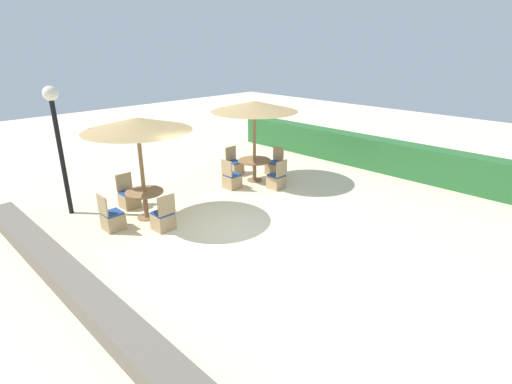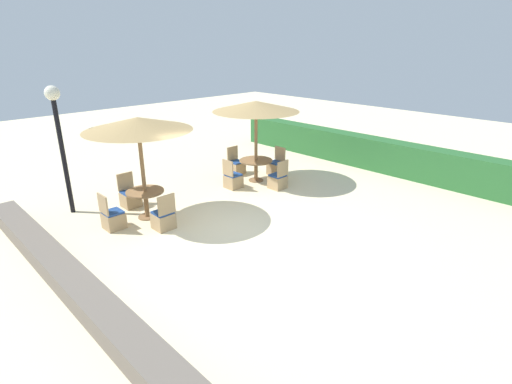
{
  "view_description": "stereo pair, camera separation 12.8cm",
  "coord_description": "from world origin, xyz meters",
  "px_view_note": "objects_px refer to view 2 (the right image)",
  "views": [
    {
      "loc": [
        6.36,
        -5.78,
        4.33
      ],
      "look_at": [
        0.0,
        0.6,
        0.9
      ],
      "focal_mm": 28.0,
      "sensor_mm": 36.0,
      "label": 1
    },
    {
      "loc": [
        6.45,
        -5.69,
        4.33
      ],
      "look_at": [
        0.0,
        0.6,
        0.9
      ],
      "focal_mm": 28.0,
      "sensor_mm": 36.0,
      "label": 2
    }
  ],
  "objects_px": {
    "round_table_front_left": "(146,197)",
    "patio_chair_back_left_south": "(233,180)",
    "patio_chair_back_left_west": "(236,166)",
    "patio_chair_front_left_south": "(113,218)",
    "patio_chair_front_left_east": "(164,219)",
    "parasol_back_left": "(256,106)",
    "parasol_front_left": "(138,124)",
    "round_table_back_left": "(256,164)",
    "patio_chair_front_left_west": "(130,197)",
    "lamp_post": "(58,125)",
    "patio_chair_back_left_north": "(276,167)",
    "patio_chair_back_left_east": "(278,180)"
  },
  "relations": [
    {
      "from": "patio_chair_back_left_north",
      "to": "parasol_front_left",
      "type": "relative_size",
      "value": 0.35
    },
    {
      "from": "patio_chair_back_left_south",
      "to": "patio_chair_front_left_west",
      "type": "xyz_separation_m",
      "value": [
        -0.86,
        -3.02,
        0.0
      ]
    },
    {
      "from": "patio_chair_back_left_south",
      "to": "patio_chair_back_left_east",
      "type": "bearing_deg",
      "value": 43.41
    },
    {
      "from": "round_table_front_left",
      "to": "patio_chair_front_left_east",
      "type": "distance_m",
      "value": 0.94
    },
    {
      "from": "lamp_post",
      "to": "patio_chair_back_left_east",
      "type": "xyz_separation_m",
      "value": [
        2.62,
        5.3,
        -2.09
      ]
    },
    {
      "from": "round_table_back_left",
      "to": "patio_chair_back_left_south",
      "type": "relative_size",
      "value": 1.16
    },
    {
      "from": "patio_chair_back_left_west",
      "to": "patio_chair_front_left_east",
      "type": "bearing_deg",
      "value": 25.71
    },
    {
      "from": "patio_chair_back_left_east",
      "to": "patio_chair_back_left_south",
      "type": "bearing_deg",
      "value": 133.41
    },
    {
      "from": "patio_chair_back_left_north",
      "to": "patio_chair_front_left_west",
      "type": "relative_size",
      "value": 1.0
    },
    {
      "from": "patio_chair_front_left_east",
      "to": "parasol_back_left",
      "type": "bearing_deg",
      "value": 13.64
    },
    {
      "from": "lamp_post",
      "to": "patio_chair_front_left_south",
      "type": "xyz_separation_m",
      "value": [
        1.73,
        0.33,
        -2.09
      ]
    },
    {
      "from": "parasol_back_left",
      "to": "patio_chair_back_left_east",
      "type": "relative_size",
      "value": 2.91
    },
    {
      "from": "parasol_back_left",
      "to": "patio_chair_back_left_east",
      "type": "distance_m",
      "value": 2.38
    },
    {
      "from": "round_table_back_left",
      "to": "patio_chair_front_left_west",
      "type": "height_order",
      "value": "patio_chair_front_left_west"
    },
    {
      "from": "patio_chair_front_left_east",
      "to": "patio_chair_front_left_west",
      "type": "bearing_deg",
      "value": 86.76
    },
    {
      "from": "patio_chair_back_left_south",
      "to": "round_table_front_left",
      "type": "distance_m",
      "value": 3.09
    },
    {
      "from": "round_table_back_left",
      "to": "patio_chair_front_left_south",
      "type": "bearing_deg",
      "value": -88.6
    },
    {
      "from": "parasol_front_left",
      "to": "patio_chair_front_left_east",
      "type": "bearing_deg",
      "value": -3.43
    },
    {
      "from": "patio_chair_back_left_north",
      "to": "parasol_back_left",
      "type": "bearing_deg",
      "value": 90.03
    },
    {
      "from": "patio_chair_back_left_east",
      "to": "lamp_post",
      "type": "bearing_deg",
      "value": 153.75
    },
    {
      "from": "parasol_back_left",
      "to": "round_table_front_left",
      "type": "xyz_separation_m",
      "value": [
        0.11,
        -4.07,
        -1.86
      ]
    },
    {
      "from": "lamp_post",
      "to": "round_table_front_left",
      "type": "relative_size",
      "value": 3.45
    },
    {
      "from": "patio_chair_back_left_south",
      "to": "patio_chair_back_left_west",
      "type": "bearing_deg",
      "value": 133.99
    },
    {
      "from": "patio_chair_back_left_east",
      "to": "parasol_back_left",
      "type": "bearing_deg",
      "value": 88.19
    },
    {
      "from": "parasol_front_left",
      "to": "round_table_front_left",
      "type": "distance_m",
      "value": 1.89
    },
    {
      "from": "lamp_post",
      "to": "round_table_front_left",
      "type": "height_order",
      "value": "lamp_post"
    },
    {
      "from": "parasol_back_left",
      "to": "patio_chair_front_left_south",
      "type": "relative_size",
      "value": 2.91
    },
    {
      "from": "round_table_back_left",
      "to": "lamp_post",
      "type": "bearing_deg",
      "value": -106.72
    },
    {
      "from": "patio_chair_front_left_west",
      "to": "parasol_front_left",
      "type": "bearing_deg",
      "value": 86.93
    },
    {
      "from": "round_table_front_left",
      "to": "patio_chair_back_left_south",
      "type": "bearing_deg",
      "value": 92.19
    },
    {
      "from": "round_table_back_left",
      "to": "patio_chair_back_left_east",
      "type": "bearing_deg",
      "value": -1.81
    },
    {
      "from": "patio_chair_back_left_south",
      "to": "parasol_front_left",
      "type": "xyz_separation_m",
      "value": [
        0.12,
        -3.07,
        2.18
      ]
    },
    {
      "from": "parasol_back_left",
      "to": "patio_chair_back_left_north",
      "type": "distance_m",
      "value": 2.36
    },
    {
      "from": "parasol_back_left",
      "to": "patio_chair_back_left_west",
      "type": "distance_m",
      "value": 2.38
    },
    {
      "from": "patio_chair_back_left_north",
      "to": "patio_chair_front_left_east",
      "type": "relative_size",
      "value": 1.0
    },
    {
      "from": "lamp_post",
      "to": "round_table_front_left",
      "type": "xyz_separation_m",
      "value": [
        1.71,
        1.26,
        -1.79
      ]
    },
    {
      "from": "round_table_front_left",
      "to": "patio_chair_front_left_west",
      "type": "xyz_separation_m",
      "value": [
        -0.98,
        0.05,
        -0.3
      ]
    },
    {
      "from": "round_table_front_left",
      "to": "patio_chair_front_left_east",
      "type": "relative_size",
      "value": 1.03
    },
    {
      "from": "parasol_back_left",
      "to": "parasol_front_left",
      "type": "bearing_deg",
      "value": -88.48
    },
    {
      "from": "lamp_post",
      "to": "parasol_back_left",
      "type": "distance_m",
      "value": 5.57
    },
    {
      "from": "patio_chair_front_left_west",
      "to": "patio_chair_front_left_south",
      "type": "relative_size",
      "value": 1.0
    },
    {
      "from": "patio_chair_back_left_north",
      "to": "round_table_front_left",
      "type": "bearing_deg",
      "value": 91.23
    },
    {
      "from": "parasol_back_left",
      "to": "patio_chair_back_left_east",
      "type": "height_order",
      "value": "parasol_back_left"
    },
    {
      "from": "patio_chair_front_left_east",
      "to": "patio_chair_front_left_south",
      "type": "distance_m",
      "value": 1.24
    },
    {
      "from": "lamp_post",
      "to": "parasol_front_left",
      "type": "height_order",
      "value": "lamp_post"
    },
    {
      "from": "patio_chair_front_left_east",
      "to": "patio_chair_front_left_west",
      "type": "xyz_separation_m",
      "value": [
        -1.87,
        0.11,
        0.0
      ]
    },
    {
      "from": "parasol_back_left",
      "to": "round_table_front_left",
      "type": "distance_m",
      "value": 4.48
    },
    {
      "from": "patio_chair_back_left_east",
      "to": "patio_chair_front_left_south",
      "type": "distance_m",
      "value": 5.05
    },
    {
      "from": "patio_chair_front_left_south",
      "to": "patio_chair_front_left_east",
      "type": "bearing_deg",
      "value": 45.0
    },
    {
      "from": "patio_chair_back_left_west",
      "to": "patio_chair_front_left_south",
      "type": "bearing_deg",
      "value": 12.55
    }
  ]
}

